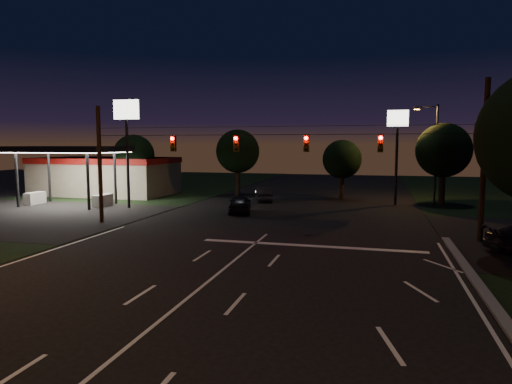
% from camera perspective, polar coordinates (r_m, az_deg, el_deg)
% --- Properties ---
extents(ground, '(140.00, 140.00, 0.00)m').
position_cam_1_polar(ground, '(14.93, -11.82, -15.39)').
color(ground, black).
rests_on(ground, ground).
extents(cross_street_left, '(20.00, 16.00, 0.02)m').
position_cam_1_polar(cross_street_left, '(39.10, -27.72, -2.67)').
color(cross_street_left, black).
rests_on(cross_street_left, ground).
extents(stop_bar, '(12.00, 0.50, 0.01)m').
position_cam_1_polar(stop_bar, '(24.71, 6.80, -6.69)').
color(stop_bar, silver).
rests_on(stop_bar, ground).
extents(utility_pole_right, '(0.30, 0.30, 9.00)m').
position_cam_1_polar(utility_pole_right, '(28.48, 26.17, -5.59)').
color(utility_pole_right, black).
rests_on(utility_pole_right, ground).
extents(utility_pole_left, '(0.28, 0.28, 8.00)m').
position_cam_1_polar(utility_pole_left, '(33.40, -18.71, -3.66)').
color(utility_pole_left, black).
rests_on(utility_pole_left, ground).
extents(signal_span, '(24.00, 0.40, 1.56)m').
position_cam_1_polar(signal_span, '(28.07, 1.84, 6.17)').
color(signal_span, black).
rests_on(signal_span, ground).
extents(gas_station, '(14.20, 16.10, 5.25)m').
position_cam_1_polar(gas_station, '(51.32, -18.50, 2.29)').
color(gas_station, gray).
rests_on(gas_station, ground).
extents(pole_sign_left_near, '(2.20, 0.30, 9.10)m').
position_cam_1_polar(pole_sign_left_near, '(39.98, -15.87, 8.00)').
color(pole_sign_left_near, black).
rests_on(pole_sign_left_near, ground).
extents(pole_sign_right, '(1.80, 0.30, 8.40)m').
position_cam_1_polar(pole_sign_right, '(42.43, 17.25, 6.83)').
color(pole_sign_right, black).
rests_on(pole_sign_right, ground).
extents(street_light_right_far, '(2.20, 0.35, 9.00)m').
position_cam_1_polar(street_light_right_far, '(44.65, 21.28, 5.36)').
color(street_light_right_far, black).
rests_on(street_light_right_far, ground).
extents(tree_far_a, '(4.20, 4.20, 6.42)m').
position_cam_1_polar(tree_far_a, '(48.98, -14.94, 4.42)').
color(tree_far_a, black).
rests_on(tree_far_a, ground).
extents(tree_far_b, '(4.60, 4.60, 6.98)m').
position_cam_1_polar(tree_far_b, '(48.67, -2.24, 5.03)').
color(tree_far_b, black).
rests_on(tree_far_b, ground).
extents(tree_far_c, '(3.80, 3.80, 5.86)m').
position_cam_1_polar(tree_far_c, '(45.64, 10.73, 3.98)').
color(tree_far_c, black).
rests_on(tree_far_c, ground).
extents(tree_far_d, '(4.80, 4.80, 7.30)m').
position_cam_1_polar(tree_far_d, '(43.89, 22.40, 4.76)').
color(tree_far_d, black).
rests_on(tree_far_d, ground).
extents(car_oncoming_a, '(2.72, 4.56, 1.45)m').
position_cam_1_polar(car_oncoming_a, '(36.10, -2.03, -1.48)').
color(car_oncoming_a, black).
rests_on(car_oncoming_a, ground).
extents(car_oncoming_b, '(2.55, 4.23, 1.32)m').
position_cam_1_polar(car_oncoming_b, '(43.59, 0.98, -0.28)').
color(car_oncoming_b, black).
rests_on(car_oncoming_b, ground).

